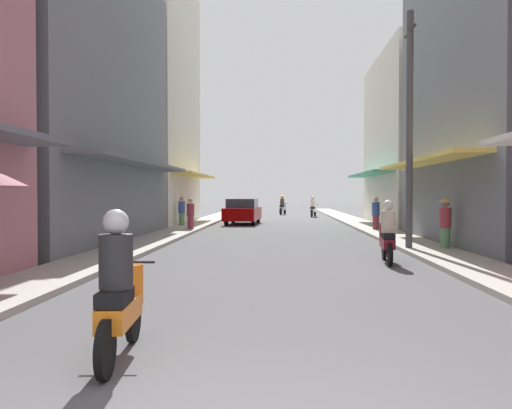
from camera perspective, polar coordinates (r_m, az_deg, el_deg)
ground_plane at (r=26.46m, az=2.54°, el=-2.59°), size 119.06×119.06×0.00m
sidewalk_left at (r=26.86m, az=-7.14°, el=-2.41°), size 1.65×62.12×0.12m
sidewalk_right at (r=26.82m, az=12.24°, el=-2.43°), size 1.65×62.12×0.12m
building_left_mid at (r=20.46m, az=-22.10°, el=11.29°), size 7.05×12.44×10.73m
building_left_far at (r=31.47m, az=-13.07°, el=11.09°), size 7.05×9.90×14.36m
building_right_far at (r=29.91m, az=18.85°, el=6.58°), size 7.05×9.90×9.18m
motorbike_silver at (r=43.72m, az=2.92°, el=-0.18°), size 0.69×1.76×1.58m
motorbike_orange at (r=5.72m, az=-14.58°, el=-9.24°), size 0.55×1.81×1.58m
motorbike_maroon at (r=13.50m, az=14.10°, el=-3.24°), size 0.55×1.81×1.58m
motorbike_white at (r=39.33m, az=6.27°, el=-0.34°), size 0.67×1.77×1.58m
parked_car at (r=29.87m, az=-1.46°, el=-0.74°), size 2.00×4.20×1.45m
pedestrian_crossing at (r=16.55m, az=19.94°, el=-1.70°), size 0.44×0.44×1.64m
pedestrian_far at (r=27.01m, az=-8.11°, el=-0.82°), size 0.34×0.34×1.60m
pedestrian_foreground at (r=24.38m, az=12.92°, el=-1.05°), size 0.34×0.34×1.61m
pedestrian_midway at (r=24.22m, az=-7.14°, el=-1.13°), size 0.34×0.34×1.54m
utility_pole at (r=16.43m, az=16.39°, el=7.88°), size 0.20×1.20×7.18m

